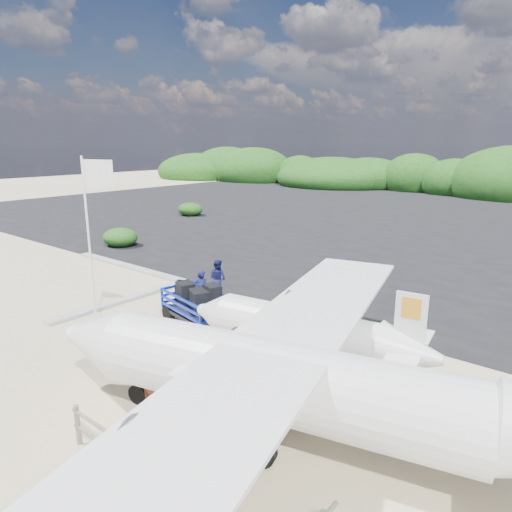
% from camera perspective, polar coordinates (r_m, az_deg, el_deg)
% --- Properties ---
extents(ground, '(160.00, 160.00, 0.00)m').
position_cam_1_polar(ground, '(16.87, -11.51, -10.20)').
color(ground, beige).
extents(asphalt_apron, '(90.00, 50.00, 0.04)m').
position_cam_1_polar(asphalt_apron, '(41.96, 21.83, 3.68)').
color(asphalt_apron, '#B2B2B2').
rests_on(asphalt_apron, ground).
extents(lagoon, '(9.00, 7.00, 0.40)m').
position_cam_1_polar(lagoon, '(24.77, -22.24, -3.06)').
color(lagoon, '#B2B2B2').
rests_on(lagoon, ground).
extents(vegetation_band, '(124.00, 8.00, 4.40)m').
position_cam_1_polar(vegetation_band, '(66.08, 28.48, 6.46)').
color(vegetation_band, '#B2B2B2').
rests_on(vegetation_band, ground).
extents(fence, '(6.40, 2.00, 1.10)m').
position_cam_1_polar(fence, '(10.24, -11.51, -28.29)').
color(fence, '#B2B2B2').
rests_on(fence, ground).
extents(baggage_cart, '(3.41, 2.37, 1.56)m').
position_cam_1_polar(baggage_cart, '(17.88, -7.33, -8.57)').
color(baggage_cart, '#0D27CA').
rests_on(baggage_cart, ground).
extents(flagpole, '(1.37, 0.82, 6.42)m').
position_cam_1_polar(flagpole, '(17.44, -19.14, -9.88)').
color(flagpole, white).
rests_on(flagpole, ground).
extents(signboard, '(1.66, 0.49, 1.37)m').
position_cam_1_polar(signboard, '(12.54, -11.82, -19.37)').
color(signboard, '#602A1B').
rests_on(signboard, ground).
extents(crew_a, '(0.77, 0.61, 1.86)m').
position_cam_1_polar(crew_a, '(18.73, -6.77, -4.45)').
color(crew_a, '#131748').
rests_on(crew_a, ground).
extents(crew_b, '(0.93, 0.76, 1.79)m').
position_cam_1_polar(crew_b, '(20.51, -4.83, -2.85)').
color(crew_b, '#131748').
rests_on(crew_b, ground).
extents(aircraft_small, '(9.26, 9.26, 2.94)m').
position_cam_1_polar(aircraft_small, '(48.17, 17.88, 5.24)').
color(aircraft_small, '#B2B2B2').
rests_on(aircraft_small, ground).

